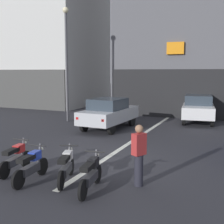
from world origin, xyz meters
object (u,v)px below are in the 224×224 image
car_silver_crossing_near (109,112)px  motorcycle_blue_row_left_mid (31,166)px  street_lamp (66,53)px  motorcycle_red_row_leftmost (16,158)px  motorcycle_white_row_centre (66,166)px  car_white_down_street (198,108)px  person_by_motorcycles (139,155)px  motorcycle_black_row_right_mid (91,174)px

car_silver_crossing_near → motorcycle_blue_row_left_mid: 7.96m
street_lamp → motorcycle_red_row_leftmost: bearing=-68.0°
motorcycle_white_row_centre → car_white_down_street: bearing=79.6°
street_lamp → motorcycle_red_row_leftmost: size_ratio=4.10×
car_silver_crossing_near → motorcycle_white_row_centre: size_ratio=2.61×
motorcycle_red_row_leftmost → motorcycle_blue_row_left_mid: (0.92, -0.43, 0.00)m
car_white_down_street → motorcycle_blue_row_left_mid: (-3.03, -11.93, -0.43)m
car_white_down_street → motorcycle_white_row_centre: car_white_down_street is taller
motorcycle_white_row_centre → person_by_motorcycles: 2.04m
street_lamp → person_by_motorcycles: size_ratio=4.09×
motorcycle_blue_row_left_mid → motorcycle_black_row_right_mid: size_ratio=1.00×
car_white_down_street → person_by_motorcycles: 11.05m
car_silver_crossing_near → person_by_motorcycles: bearing=-60.6°
car_white_down_street → motorcycle_white_row_centre: bearing=-100.4°
car_silver_crossing_near → car_white_down_street: 5.78m
street_lamp → motorcycle_black_row_right_mid: street_lamp is taller
car_silver_crossing_near → motorcycle_red_row_leftmost: 7.46m
car_white_down_street → motorcycle_red_row_leftmost: size_ratio=2.58×
car_white_down_street → street_lamp: street_lamp is taller
car_silver_crossing_near → street_lamp: (-3.34, 1.25, 3.26)m
person_by_motorcycles → motorcycle_blue_row_left_mid: bearing=-162.7°
motorcycle_white_row_centre → person_by_motorcycles: (1.93, 0.52, 0.40)m
car_silver_crossing_near → motorcycle_red_row_leftmost: size_ratio=2.52×
car_white_down_street → motorcycle_black_row_right_mid: 11.94m
motorcycle_red_row_leftmost → motorcycle_white_row_centre: size_ratio=1.03×
motorcycle_red_row_leftmost → person_by_motorcycles: person_by_motorcycles is taller
motorcycle_white_row_centre → motorcycle_black_row_right_mid: bearing=-18.1°
motorcycle_blue_row_left_mid → motorcycle_red_row_leftmost: bearing=155.1°
car_white_down_street → motorcycle_blue_row_left_mid: size_ratio=2.57×
person_by_motorcycles → car_white_down_street: bearing=89.0°
street_lamp → person_by_motorcycles: (7.28, -8.24, -3.29)m
car_silver_crossing_near → street_lamp: bearing=159.5°
motorcycle_red_row_leftmost → motorcycle_blue_row_left_mid: size_ratio=1.00×
motorcycle_red_row_leftmost → motorcycle_white_row_centre: same height
motorcycle_white_row_centre → motorcycle_red_row_leftmost: bearing=178.0°
motorcycle_white_row_centre → person_by_motorcycles: bearing=15.1°
motorcycle_red_row_leftmost → motorcycle_black_row_right_mid: (2.75, -0.36, 0.00)m
motorcycle_blue_row_left_mid → person_by_motorcycles: bearing=17.3°
car_white_down_street → motorcycle_black_row_right_mid: bearing=-95.8°
car_white_down_street → motorcycle_white_row_centre: (-2.12, -11.57, -0.43)m
car_silver_crossing_near → motorcycle_black_row_right_mid: 8.35m
street_lamp → motorcycle_blue_row_left_mid: street_lamp is taller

